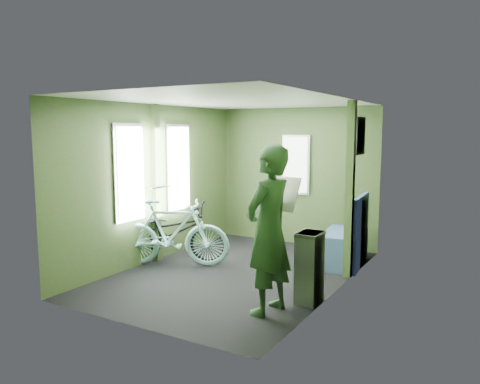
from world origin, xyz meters
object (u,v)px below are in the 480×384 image
object	(u,v)px
bicycle_black	(172,261)
waste_box	(309,268)
passenger	(269,230)
bench_seat	(345,244)
bicycle_mint	(172,267)

from	to	relation	value
bicycle_black	waste_box	bearing A→B (deg)	-123.97
passenger	waste_box	size ratio (longest dim) A/B	2.21
bicycle_black	bench_seat	xyz separation A→B (m)	(2.27, 1.10, 0.30)
passenger	waste_box	distance (m)	0.74
bicycle_black	bench_seat	size ratio (longest dim) A/B	1.64
bench_seat	bicycle_mint	bearing A→B (deg)	-153.89
bicycle_mint	passenger	world-z (taller)	passenger
bicycle_mint	bench_seat	bearing A→B (deg)	-82.41
bicycle_mint	waste_box	distance (m)	2.27
bicycle_black	waste_box	world-z (taller)	waste_box
bicycle_black	passenger	distance (m)	2.51
bicycle_black	passenger	world-z (taller)	passenger
waste_box	bicycle_black	bearing A→B (deg)	167.08
bicycle_black	bicycle_mint	distance (m)	0.27
bicycle_black	waste_box	distance (m)	2.47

